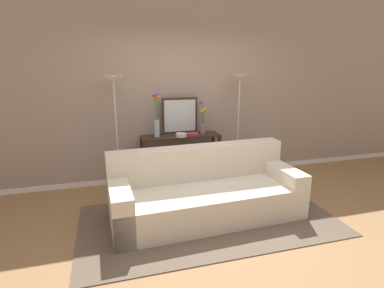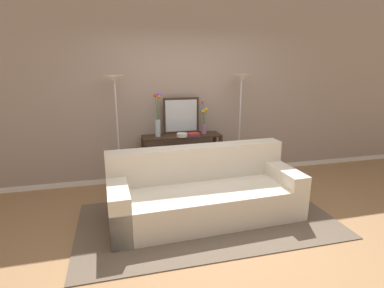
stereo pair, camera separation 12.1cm
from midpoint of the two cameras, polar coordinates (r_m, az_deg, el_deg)
name	(u,v)px [view 2 (the right image)]	position (r m, az deg, el deg)	size (l,w,h in m)	color
ground_plane	(218,233)	(3.83, 5.84, -16.20)	(16.00, 16.00, 0.02)	#9E754C
back_wall	(182,89)	(5.20, -1.26, 10.27)	(12.00, 0.15, 3.10)	white
area_rug	(207,220)	(4.06, 3.79, -14.03)	(3.23, 1.70, 0.01)	brown
couch	(204,193)	(4.06, 3.09, -9.21)	(2.47, 1.05, 0.88)	beige
console_table	(182,150)	(5.03, -1.22, -1.22)	(1.28, 0.36, 0.83)	#382619
floor_lamp_left	(116,102)	(4.69, -13.33, 7.67)	(0.28, 0.28, 1.79)	silver
floor_lamp_right	(241,98)	(5.13, 9.77, 8.47)	(0.28, 0.28, 1.79)	silver
wall_mirror	(181,116)	(5.05, -1.35, 5.33)	(0.59, 0.02, 0.59)	#382619
vase_tall_flowers	(158,119)	(4.84, -5.69, 4.67)	(0.12, 0.09, 0.69)	silver
vase_short_flowers	(204,121)	(5.04, 2.94, 4.36)	(0.13, 0.11, 0.54)	gray
fruit_bowl	(182,135)	(4.85, -1.15, 1.72)	(0.17, 0.17, 0.06)	silver
book_stack	(193,134)	(4.91, 0.92, 1.81)	(0.20, 0.14, 0.05)	#6B3360
book_row_under_console	(162,181)	(5.13, -4.94, -6.97)	(0.38, 0.17, 0.13)	#6B3360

